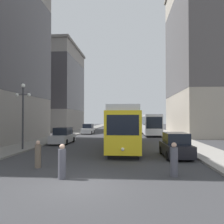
# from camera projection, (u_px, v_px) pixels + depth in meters

# --- Properties ---
(ground_plane) EXTENTS (200.00, 200.00, 0.00)m
(ground_plane) POSITION_uv_depth(u_px,v_px,m) (80.00, 186.00, 10.03)
(ground_plane) COLOR #38383A
(sidewalk_left) EXTENTS (3.22, 120.00, 0.15)m
(sidewalk_left) POSITION_uv_depth(u_px,v_px,m) (81.00, 131.00, 50.55)
(sidewalk_left) COLOR gray
(sidewalk_left) RESTS_ON ground
(sidewalk_right) EXTENTS (3.22, 120.00, 0.15)m
(sidewalk_right) POSITION_uv_depth(u_px,v_px,m) (160.00, 131.00, 49.23)
(sidewalk_right) COLOR gray
(sidewalk_right) RESTS_ON ground
(streetcar) EXTENTS (2.82, 14.45, 3.89)m
(streetcar) POSITION_uv_depth(u_px,v_px,m) (126.00, 126.00, 22.98)
(streetcar) COLOR black
(streetcar) RESTS_ON ground
(transit_bus) EXTENTS (2.72, 11.81, 3.45)m
(transit_bus) POSITION_uv_depth(u_px,v_px,m) (150.00, 124.00, 39.56)
(transit_bus) COLOR black
(transit_bus) RESTS_ON ground
(parked_car_left_near) EXTENTS (1.91, 4.35, 1.82)m
(parked_car_left_near) POSITION_uv_depth(u_px,v_px,m) (88.00, 129.00, 42.37)
(parked_car_left_near) COLOR black
(parked_car_left_near) RESTS_ON ground
(parked_car_left_mid) EXTENTS (1.95, 4.68, 1.82)m
(parked_car_left_mid) POSITION_uv_depth(u_px,v_px,m) (63.00, 136.00, 26.57)
(parked_car_left_mid) COLOR black
(parked_car_left_mid) RESTS_ON ground
(parked_car_right_far) EXTENTS (1.98, 4.50, 1.82)m
(parked_car_right_far) POSITION_uv_depth(u_px,v_px,m) (176.00, 146.00, 17.42)
(parked_car_right_far) COLOR black
(parked_car_right_far) RESTS_ON ground
(pedestrian_crossing_near) EXTENTS (0.38, 0.38, 1.68)m
(pedestrian_crossing_near) POSITION_uv_depth(u_px,v_px,m) (62.00, 163.00, 11.23)
(pedestrian_crossing_near) COLOR #4C4C56
(pedestrian_crossing_near) RESTS_ON ground
(pedestrian_crossing_far) EXTENTS (0.38, 0.38, 1.70)m
(pedestrian_crossing_far) POSITION_uv_depth(u_px,v_px,m) (174.00, 161.00, 11.71)
(pedestrian_crossing_far) COLOR #4C4C56
(pedestrian_crossing_far) RESTS_ON ground
(pedestrian_on_sidewalk) EXTENTS (0.36, 0.36, 1.60)m
(pedestrian_on_sidewalk) POSITION_uv_depth(u_px,v_px,m) (38.00, 155.00, 13.75)
(pedestrian_on_sidewalk) COLOR #6B5B4C
(pedestrian_on_sidewalk) RESTS_ON ground
(lamp_post_left_near) EXTENTS (1.41, 0.36, 5.84)m
(lamp_post_left_near) POSITION_uv_depth(u_px,v_px,m) (23.00, 106.00, 20.85)
(lamp_post_left_near) COLOR #333338
(lamp_post_left_near) RESTS_ON sidewalk_left
(building_left_midblock) EXTENTS (13.92, 17.18, 19.08)m
(building_left_midblock) POSITION_uv_depth(u_px,v_px,m) (48.00, 88.00, 53.80)
(building_left_midblock) COLOR gray
(building_left_midblock) RESTS_ON ground
(building_right_corner) EXTENTS (16.28, 21.19, 28.81)m
(building_right_corner) POSITION_uv_depth(u_px,v_px,m) (220.00, 50.00, 41.18)
(building_right_corner) COLOR #A89E8E
(building_right_corner) RESTS_ON ground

